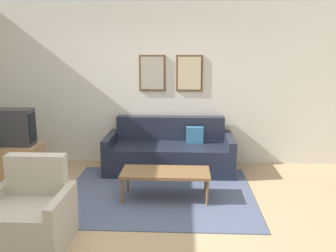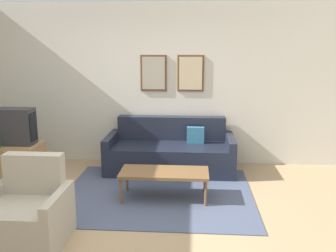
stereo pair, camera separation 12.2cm
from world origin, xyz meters
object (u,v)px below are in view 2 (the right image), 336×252
(coffee_table, at_px, (164,174))
(armchair, at_px, (27,216))
(tv, at_px, (10,126))
(couch, at_px, (170,153))

(coffee_table, xyz_separation_m, armchair, (-1.32, -1.23, -0.06))
(armchair, bearing_deg, tv, 102.24)
(armchair, bearing_deg, couch, 43.44)
(couch, distance_m, tv, 2.46)
(couch, distance_m, armchair, 2.75)
(tv, xyz_separation_m, armchair, (0.93, -1.60, -0.58))
(couch, relative_size, tv, 2.95)
(couch, height_order, armchair, armchair)
(tv, distance_m, armchair, 1.94)
(couch, relative_size, armchair, 2.32)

